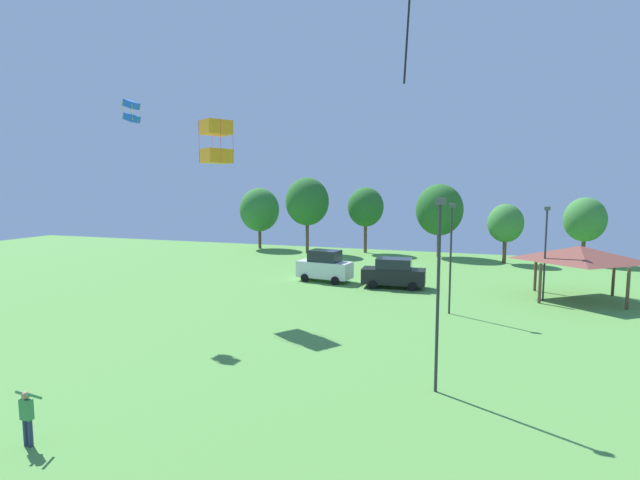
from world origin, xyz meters
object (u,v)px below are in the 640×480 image
(parked_car_second_from_left, at_px, (394,273))
(treeline_tree_1, at_px, (307,202))
(treeline_tree_3, at_px, (439,210))
(treeline_tree_4, at_px, (506,223))
(light_post_0, at_px, (451,252))
(light_post_1, at_px, (545,248))
(light_post_3, at_px, (438,286))
(park_pavilion, at_px, (579,254))
(treeline_tree_0, at_px, (259,210))
(person_standing_near_foreground, at_px, (27,415))
(kite_flying_2, at_px, (131,111))
(parked_car_leftmost, at_px, (325,266))
(treeline_tree_2, at_px, (366,207))
(kite_flying_6, at_px, (216,142))
(treeline_tree_5, at_px, (585,220))

(parked_car_second_from_left, bearing_deg, treeline_tree_1, 124.19)
(treeline_tree_3, bearing_deg, treeline_tree_4, -20.44)
(light_post_0, bearing_deg, parked_car_second_from_left, 125.87)
(light_post_1, height_order, treeline_tree_3, treeline_tree_3)
(light_post_1, relative_size, light_post_3, 0.87)
(park_pavilion, relative_size, treeline_tree_0, 0.88)
(person_standing_near_foreground, height_order, kite_flying_2, kite_flying_2)
(parked_car_leftmost, distance_m, treeline_tree_0, 22.06)
(parked_car_second_from_left, bearing_deg, treeline_tree_4, 56.95)
(person_standing_near_foreground, relative_size, treeline_tree_0, 0.24)
(treeline_tree_2, xyz_separation_m, treeline_tree_4, (14.61, -2.79, -1.23))
(kite_flying_6, distance_m, treeline_tree_5, 36.90)
(kite_flying_2, bearing_deg, light_post_0, 21.68)
(treeline_tree_2, bearing_deg, light_post_1, -48.07)
(treeline_tree_1, relative_size, treeline_tree_4, 1.46)
(light_post_0, relative_size, light_post_3, 0.91)
(kite_flying_6, relative_size, treeline_tree_4, 0.44)
(parked_car_leftmost, relative_size, light_post_1, 0.72)
(parked_car_leftmost, relative_size, parked_car_second_from_left, 0.93)
(kite_flying_2, relative_size, treeline_tree_5, 0.20)
(kite_flying_6, height_order, park_pavilion, kite_flying_6)
(light_post_3, distance_m, treeline_tree_4, 33.23)
(kite_flying_2, xyz_separation_m, treeline_tree_5, (27.40, 30.64, -7.42))
(parked_car_second_from_left, distance_m, treeline_tree_5, 23.43)
(treeline_tree_3, bearing_deg, light_post_3, -84.02)
(treeline_tree_1, bearing_deg, park_pavilion, -31.08)
(treeline_tree_5, bearing_deg, treeline_tree_2, 179.31)
(parked_car_leftmost, distance_m, treeline_tree_1, 16.98)
(parked_car_leftmost, height_order, light_post_3, light_post_3)
(parked_car_leftmost, bearing_deg, park_pavilion, 5.92)
(parked_car_second_from_left, distance_m, light_post_3, 18.94)
(light_post_1, bearing_deg, treeline_tree_4, 97.87)
(kite_flying_2, bearing_deg, treeline_tree_3, 65.92)
(treeline_tree_5, bearing_deg, treeline_tree_1, -175.34)
(person_standing_near_foreground, relative_size, kite_flying_6, 0.67)
(light_post_3, bearing_deg, parked_car_leftmost, 119.89)
(kite_flying_2, xyz_separation_m, parked_car_second_from_left, (12.28, 13.01, -10.56))
(light_post_0, distance_m, treeline_tree_3, 24.10)
(park_pavilion, bearing_deg, treeline_tree_4, 106.47)
(light_post_3, height_order, treeline_tree_3, treeline_tree_3)
(kite_flying_6, xyz_separation_m, treeline_tree_5, (24.03, 27.37, -5.91))
(parked_car_leftmost, distance_m, light_post_3, 21.65)
(parked_car_leftmost, bearing_deg, treeline_tree_5, 46.30)
(parked_car_second_from_left, xyz_separation_m, treeline_tree_3, (1.38, 17.53, 3.87))
(parked_car_second_from_left, height_order, light_post_1, light_post_1)
(treeline_tree_5, bearing_deg, light_post_1, -105.20)
(parked_car_leftmost, height_order, treeline_tree_2, treeline_tree_2)
(parked_car_leftmost, bearing_deg, kite_flying_6, -100.80)
(treeline_tree_4, distance_m, treeline_tree_5, 7.65)
(park_pavilion, relative_size, light_post_0, 0.98)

